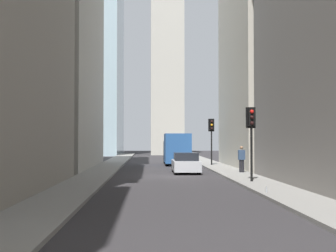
{
  "coord_description": "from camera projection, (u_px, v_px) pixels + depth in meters",
  "views": [
    {
      "loc": [
        -29.82,
        1.11,
        2.31
      ],
      "look_at": [
        12.65,
        -0.58,
        3.54
      ],
      "focal_mm": 50.26,
      "sensor_mm": 36.0,
      "label": 1
    }
  ],
  "objects": [
    {
      "name": "sidewalk_right",
      "position": [
        96.0,
        175.0,
        29.59
      ],
      "size": [
        90.0,
        2.2,
        0.14
      ],
      "primitive_type": "cube",
      "color": "gray",
      "rests_on": "ground_plane"
    },
    {
      "name": "ground_plane",
      "position": [
        167.0,
        176.0,
        29.76
      ],
      "size": [
        135.0,
        135.0,
        0.0
      ],
      "primitive_type": "plane",
      "color": "#302D30"
    },
    {
      "name": "discarded_bottle",
      "position": [
        267.0,
        190.0,
        19.25
      ],
      "size": [
        0.07,
        0.07,
        0.27
      ],
      "color": "#999EA3",
      "rests_on": "sidewalk_left"
    },
    {
      "name": "traffic_light_midblock",
      "position": [
        212.0,
        131.0,
        40.37
      ],
      "size": [
        0.43,
        0.52,
        3.97
      ],
      "color": "black",
      "rests_on": "sidewalk_left"
    },
    {
      "name": "pedestrian",
      "position": [
        242.0,
        158.0,
        31.24
      ],
      "size": [
        0.26,
        0.44,
        1.74
      ],
      "color": "black",
      "rests_on": "sidewalk_left"
    },
    {
      "name": "church_spire",
      "position": [
        167.0,
        28.0,
        72.1
      ],
      "size": [
        5.47,
        5.47,
        37.37
      ],
      "color": "#B7B2A5",
      "rests_on": "ground_plane"
    },
    {
      "name": "traffic_light_foreground",
      "position": [
        251.0,
        127.0,
        24.5
      ],
      "size": [
        0.43,
        0.52,
        3.88
      ],
      "color": "black",
      "rests_on": "sidewalk_left"
    },
    {
      "name": "sidewalk_left",
      "position": [
        237.0,
        175.0,
        29.95
      ],
      "size": [
        90.0,
        2.2,
        0.14
      ],
      "primitive_type": "cube",
      "color": "gray",
      "rests_on": "ground_plane"
    },
    {
      "name": "sedan_silver",
      "position": [
        186.0,
        163.0,
        32.38
      ],
      "size": [
        4.3,
        1.78,
        1.42
      ],
      "color": "#B7BABF",
      "rests_on": "ground_plane"
    },
    {
      "name": "building_right_midfar",
      "position": [
        32.0,
        20.0,
        37.84
      ],
      "size": [
        16.15,
        10.5,
        23.83
      ],
      "color": "#B7B2A5",
      "rests_on": "ground_plane"
    },
    {
      "name": "delivery_truck",
      "position": [
        177.0,
        149.0,
        43.27
      ],
      "size": [
        6.46,
        2.25,
        2.84
      ],
      "color": "#285699",
      "rests_on": "ground_plane"
    }
  ]
}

